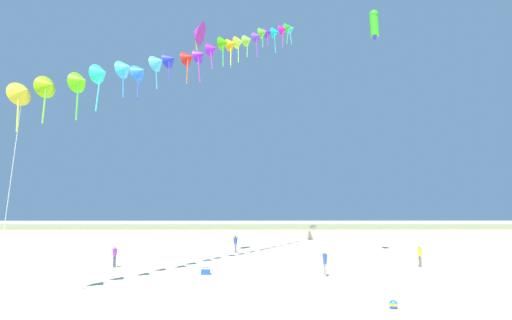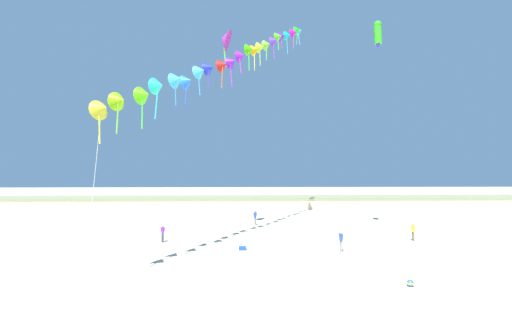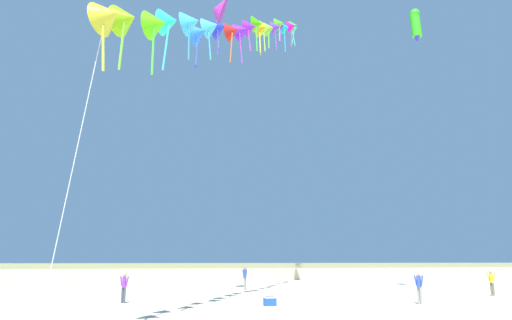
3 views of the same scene
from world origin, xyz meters
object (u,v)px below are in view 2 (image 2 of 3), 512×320
person_near_left (341,240)px  beach_ball (410,283)px  large_kite_low_lead (378,33)px  person_mid_center (163,232)px  person_far_left (255,217)px  large_kite_mid_trail (225,40)px  person_near_right (413,231)px  beach_cooler (242,247)px

person_near_left → beach_ball: 8.07m
large_kite_low_lead → beach_ball: large_kite_low_lead is taller
person_mid_center → person_far_left: person_far_left is taller
person_near_left → beach_ball: size_ratio=4.40×
person_near_left → large_kite_mid_trail: large_kite_mid_trail is taller
person_near_right → large_kite_low_lead: large_kite_low_lead is taller
person_near_left → person_near_right: bearing=27.5°
person_near_left → person_mid_center: (-14.42, 4.05, -0.04)m
person_mid_center → large_kite_mid_trail: large_kite_mid_trail is taller
large_kite_mid_trail → person_far_left: bearing=59.7°
person_near_right → large_kite_mid_trail: 25.27m
person_far_left → beach_ball: size_ratio=4.67×
person_near_left → beach_cooler: bearing=173.0°
person_mid_center → large_kite_low_lead: bearing=8.6°
person_near_right → beach_cooler: bearing=-168.7°
large_kite_mid_trail → beach_ball: bearing=-55.4°
beach_ball → person_far_left: bearing=109.7°
person_mid_center → large_kite_mid_trail: bearing=36.0°
person_near_right → beach_ball: person_near_right is taller
large_kite_low_lead → person_far_left: bearing=153.0°
person_near_right → large_kite_mid_trail: large_kite_mid_trail is taller
person_far_left → large_kite_mid_trail: size_ratio=0.44×
person_near_left → person_near_right: (7.57, 3.94, -0.02)m
person_mid_center → large_kite_mid_trail: size_ratio=0.39×
beach_ball → large_kite_low_lead: bearing=73.4°
person_mid_center → large_kite_low_lead: large_kite_low_lead is taller
large_kite_low_lead → beach_cooler: (-13.42, -6.19, -19.71)m
beach_cooler → beach_ball: beach_cooler is taller
person_near_left → beach_cooler: size_ratio=2.76×
person_near_right → person_far_left: 16.55m
large_kite_low_lead → large_kite_mid_trail: bearing=177.6°
person_near_right → beach_ball: (-6.12, -11.84, -0.72)m
person_near_left → beach_cooler: (-7.50, 0.92, -0.71)m
person_mid_center → beach_ball: size_ratio=4.19×
person_mid_center → large_kite_mid_trail: (5.10, 3.70, 18.43)m
beach_cooler → person_mid_center: bearing=155.7°
beach_cooler → beach_ball: (8.96, -8.83, -0.03)m
large_kite_mid_trail → beach_cooler: large_kite_mid_trail is taller
person_near_left → beach_ball: person_near_left is taller
person_mid_center → beach_cooler: person_mid_center is taller
person_near_left → beach_ball: (1.45, -7.90, -0.74)m
large_kite_mid_trail → beach_cooler: bearing=-75.1°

